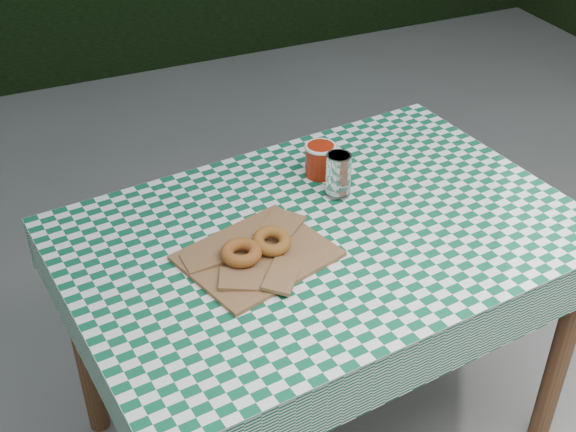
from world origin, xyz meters
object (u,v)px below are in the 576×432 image
object	(u,v)px
paper_bag	(257,255)
coffee_mug	(320,160)
table	(320,341)
drinking_glass	(338,175)

from	to	relation	value
paper_bag	coffee_mug	xyz separation A→B (m)	(0.30, 0.27, 0.04)
paper_bag	coffee_mug	world-z (taller)	coffee_mug
table	drinking_glass	distance (m)	0.47
paper_bag	drinking_glass	xyz separation A→B (m)	(0.29, 0.17, 0.05)
coffee_mug	drinking_glass	size ratio (longest dim) A/B	1.36
table	paper_bag	xyz separation A→B (m)	(-0.19, -0.04, 0.39)
coffee_mug	drinking_glass	distance (m)	0.11
paper_bag	drinking_glass	size ratio (longest dim) A/B	2.74
table	drinking_glass	world-z (taller)	drinking_glass
table	paper_bag	distance (m)	0.44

